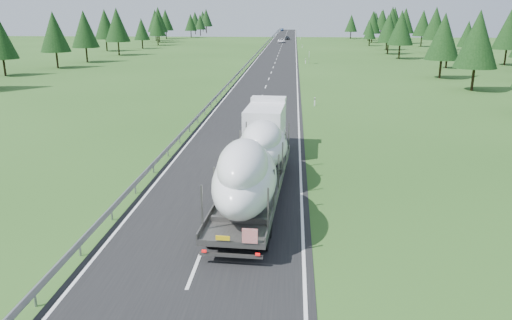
# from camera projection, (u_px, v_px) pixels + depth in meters

# --- Properties ---
(ground) EXTENTS (400.00, 400.00, 0.00)m
(ground) POSITION_uv_depth(u_px,v_px,m) (223.00, 196.00, 29.45)
(ground) COLOR #264D19
(ground) RESTS_ON ground
(road_surface) EXTENTS (10.00, 400.00, 0.02)m
(road_surface) POSITION_uv_depth(u_px,v_px,m) (278.00, 56.00, 125.06)
(road_surface) COLOR black
(road_surface) RESTS_ON ground
(guardrail) EXTENTS (0.10, 400.00, 0.76)m
(guardrail) POSITION_uv_depth(u_px,v_px,m) (257.00, 53.00, 125.21)
(guardrail) COLOR slate
(guardrail) RESTS_ON ground
(marker_posts) EXTENTS (0.13, 350.08, 1.00)m
(marker_posts) POSITION_uv_depth(u_px,v_px,m) (301.00, 41.00, 177.03)
(marker_posts) COLOR silver
(marker_posts) RESTS_ON ground
(highway_sign) EXTENTS (0.08, 0.90, 2.60)m
(highway_sign) POSITION_uv_depth(u_px,v_px,m) (309.00, 55.00, 104.91)
(highway_sign) COLOR slate
(highway_sign) RESTS_ON ground
(tree_line_right) EXTENTS (27.18, 298.93, 12.54)m
(tree_line_right) POSITION_uv_depth(u_px,v_px,m) (429.00, 26.00, 131.01)
(tree_line_right) COLOR black
(tree_line_right) RESTS_ON ground
(tree_line_left) EXTENTS (14.60, 299.81, 12.39)m
(tree_line_left) POSITION_uv_depth(u_px,v_px,m) (133.00, 24.00, 147.31)
(tree_line_left) COLOR black
(tree_line_left) RESTS_ON ground
(boat_truck) EXTENTS (3.83, 21.29, 4.70)m
(boat_truck) POSITION_uv_depth(u_px,v_px,m) (257.00, 152.00, 29.46)
(boat_truck) COLOR white
(boat_truck) RESTS_ON ground
(distant_van) EXTENTS (2.65, 5.18, 1.40)m
(distant_van) POSITION_uv_depth(u_px,v_px,m) (281.00, 41.00, 177.94)
(distant_van) COLOR white
(distant_van) RESTS_ON ground
(distant_car_dark) EXTENTS (2.07, 4.39, 1.45)m
(distant_car_dark) POSITION_uv_depth(u_px,v_px,m) (287.00, 38.00, 198.60)
(distant_car_dark) COLOR black
(distant_car_dark) RESTS_ON ground
(distant_car_blue) EXTENTS (1.78, 4.56, 1.48)m
(distant_car_blue) POSITION_uv_depth(u_px,v_px,m) (282.00, 30.00, 292.20)
(distant_car_blue) COLOR #16263E
(distant_car_blue) RESTS_ON ground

